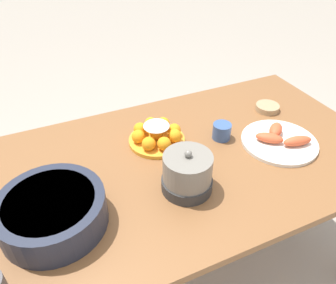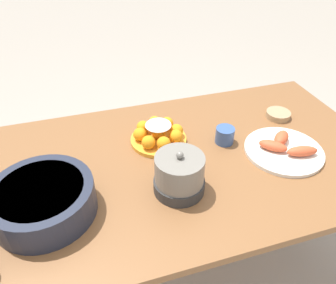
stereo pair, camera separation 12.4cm
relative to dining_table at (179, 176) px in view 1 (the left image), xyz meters
The scene contains 8 objects.
ground_plane 0.64m from the dining_table, ahead, with size 12.00×12.00×0.00m, color #9E9384.
dining_table is the anchor object (origin of this frame).
cake_plate 0.18m from the dining_table, 74.56° to the right, with size 0.22×0.22×0.09m.
serving_bowl 0.51m from the dining_table, 13.70° to the left, with size 0.32×0.32×0.10m.
sauce_bowl 0.55m from the dining_table, 163.94° to the right, with size 0.11×0.11×0.03m.
seafood_platter 0.42m from the dining_table, 169.64° to the left, with size 0.30×0.30×0.06m.
cup_near 0.25m from the dining_table, 166.20° to the right, with size 0.07×0.07×0.07m.
warming_pot 0.22m from the dining_table, 72.54° to the left, with size 0.17×0.17×0.16m.
Camera 1 is at (0.43, 0.83, 1.51)m, focal length 35.00 mm.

